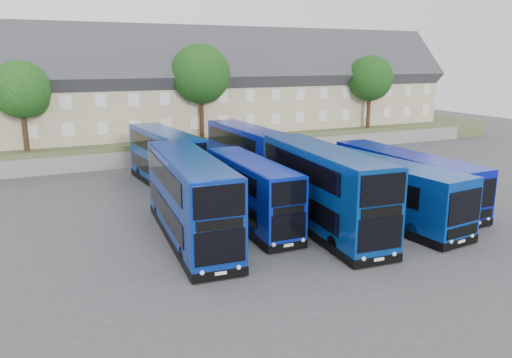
% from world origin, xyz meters
% --- Properties ---
extents(ground, '(120.00, 120.00, 0.00)m').
position_xyz_m(ground, '(0.00, 0.00, 0.00)').
color(ground, '#424246').
rests_on(ground, ground).
extents(retaining_wall, '(70.00, 0.40, 1.50)m').
position_xyz_m(retaining_wall, '(0.00, 24.00, 0.75)').
color(retaining_wall, slate).
rests_on(retaining_wall, ground).
extents(earth_bank, '(80.00, 20.00, 2.00)m').
position_xyz_m(earth_bank, '(0.00, 34.00, 1.00)').
color(earth_bank, '#45502D').
rests_on(earth_bank, ground).
extents(terrace_row, '(60.00, 10.40, 11.20)m').
position_xyz_m(terrace_row, '(3.00, 30.00, 6.60)').
color(terrace_row, tan).
rests_on(terrace_row, earth_bank).
extents(dd_front_left, '(3.64, 11.82, 4.63)m').
position_xyz_m(dd_front_left, '(-6.33, 3.61, 2.27)').
color(dd_front_left, navy).
rests_on(dd_front_left, ground).
extents(dd_front_mid, '(2.57, 9.93, 3.92)m').
position_xyz_m(dd_front_mid, '(-2.25, 4.48, 1.92)').
color(dd_front_mid, '#091EA5').
rests_on(dd_front_mid, ground).
extents(dd_front_right, '(3.77, 12.13, 4.75)m').
position_xyz_m(dd_front_right, '(1.13, 2.03, 2.34)').
color(dd_front_right, navy).
rests_on(dd_front_right, ground).
extents(dd_rear_left, '(3.29, 11.09, 4.35)m').
position_xyz_m(dd_rear_left, '(-4.44, 15.58, 2.13)').
color(dd_rear_left, navy).
rests_on(dd_rear_left, ground).
extents(dd_rear_right, '(2.62, 11.30, 4.48)m').
position_xyz_m(dd_rear_right, '(1.79, 13.92, 2.20)').
color(dd_rear_right, '#081797').
rests_on(dd_rear_right, ground).
extents(coach_east_a, '(4.19, 13.66, 3.68)m').
position_xyz_m(coach_east_a, '(5.40, 2.86, 1.80)').
color(coach_east_a, navy).
rests_on(coach_east_a, ground).
extents(coach_east_b, '(2.75, 12.69, 3.46)m').
position_xyz_m(coach_east_b, '(9.23, 4.29, 1.70)').
color(coach_east_b, '#0811A1').
rests_on(coach_east_b, ground).
extents(tree_west, '(4.80, 4.80, 7.65)m').
position_xyz_m(tree_west, '(-13.85, 25.10, 7.05)').
color(tree_west, '#382314').
rests_on(tree_west, earth_bank).
extents(tree_mid, '(5.76, 5.76, 9.18)m').
position_xyz_m(tree_mid, '(2.15, 25.60, 8.07)').
color(tree_mid, '#382314').
rests_on(tree_mid, earth_bank).
extents(tree_east, '(5.12, 5.12, 8.16)m').
position_xyz_m(tree_east, '(22.15, 25.10, 7.39)').
color(tree_east, '#382314').
rests_on(tree_east, earth_bank).
extents(tree_far, '(5.44, 5.44, 8.67)m').
position_xyz_m(tree_far, '(28.15, 32.10, 7.73)').
color(tree_far, '#382314').
rests_on(tree_far, earth_bank).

